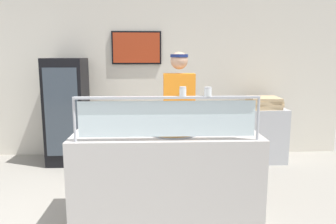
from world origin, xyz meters
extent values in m
plane|color=gray|center=(0.93, 1.00, 0.00)|extent=(12.00, 12.00, 0.00)
cube|color=silver|center=(0.93, 2.83, 1.35)|extent=(6.25, 0.08, 2.70)
cube|color=black|center=(0.51, 2.76, 1.84)|extent=(0.83, 0.04, 0.54)
cube|color=#B23819|center=(0.51, 2.74, 1.84)|extent=(0.78, 0.01, 0.49)
cube|color=#BCB7B2|center=(0.93, 0.40, 0.47)|extent=(1.85, 0.79, 0.95)
cylinder|color=#B2B5BC|center=(0.10, 0.06, 1.15)|extent=(0.02, 0.02, 0.41)
cylinder|color=#B2B5BC|center=(1.75, 0.06, 1.15)|extent=(0.02, 0.02, 0.41)
cube|color=silver|center=(0.93, 0.06, 1.15)|extent=(1.59, 0.01, 0.33)
cube|color=#B2B5BC|center=(0.93, 0.06, 1.35)|extent=(1.65, 0.06, 0.02)
cylinder|color=#9EA0A8|center=(1.00, 0.36, 0.96)|extent=(0.52, 0.52, 0.01)
cylinder|color=tan|center=(1.00, 0.36, 0.97)|extent=(0.49, 0.49, 0.02)
cylinder|color=#D65B2D|center=(1.00, 0.36, 0.98)|extent=(0.44, 0.44, 0.01)
cube|color=#ADAFB7|center=(0.99, 0.34, 0.99)|extent=(0.12, 0.29, 0.01)
cylinder|color=white|center=(1.07, 0.06, 1.39)|extent=(0.06, 0.06, 0.07)
cylinder|color=white|center=(1.07, 0.06, 1.38)|extent=(0.05, 0.05, 0.04)
cylinder|color=silver|center=(1.07, 0.06, 1.43)|extent=(0.06, 0.06, 0.02)
cylinder|color=white|center=(1.29, 0.06, 1.39)|extent=(0.07, 0.07, 0.07)
cylinder|color=red|center=(1.29, 0.06, 1.38)|extent=(0.06, 0.06, 0.04)
cylinder|color=silver|center=(1.29, 0.06, 1.43)|extent=(0.06, 0.06, 0.02)
cylinder|color=#23232D|center=(1.00, 1.15, 0.47)|extent=(0.13, 0.13, 0.95)
cylinder|color=#23232D|center=(1.22, 1.15, 0.47)|extent=(0.13, 0.13, 0.95)
cube|color=orange|center=(1.11, 1.15, 1.23)|extent=(0.38, 0.21, 0.55)
sphere|color=tan|center=(1.11, 1.15, 1.66)|extent=(0.21, 0.21, 0.21)
cylinder|color=navy|center=(1.11, 1.15, 1.71)|extent=(0.21, 0.21, 0.04)
cylinder|color=tan|center=(1.29, 0.93, 1.13)|extent=(0.08, 0.34, 0.08)
cube|color=black|center=(-0.58, 2.39, 0.84)|extent=(0.60, 0.62, 1.68)
cube|color=#38424C|center=(-0.58, 2.06, 0.87)|extent=(0.50, 0.02, 1.34)
cylinder|color=red|center=(-0.75, 2.17, 0.92)|extent=(0.06, 0.06, 0.20)
cylinder|color=green|center=(-0.67, 2.17, 0.92)|extent=(0.06, 0.06, 0.20)
cylinder|color=blue|center=(-0.58, 2.17, 0.92)|extent=(0.06, 0.06, 0.20)
cylinder|color=red|center=(-0.50, 2.17, 0.92)|extent=(0.06, 0.06, 0.20)
cylinder|color=green|center=(-0.41, 2.17, 0.92)|extent=(0.06, 0.06, 0.20)
cube|color=#B7BABF|center=(2.57, 2.34, 0.44)|extent=(0.70, 0.55, 0.87)
cube|color=tan|center=(2.56, 2.34, 0.90)|extent=(0.49, 0.49, 0.04)
cube|color=tan|center=(2.59, 2.34, 0.94)|extent=(0.47, 0.47, 0.04)
cube|color=tan|center=(2.57, 2.34, 0.99)|extent=(0.49, 0.49, 0.05)
cube|color=tan|center=(2.57, 2.34, 1.03)|extent=(0.49, 0.49, 0.04)
camera|label=1|loc=(0.82, -2.83, 1.71)|focal=35.08mm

